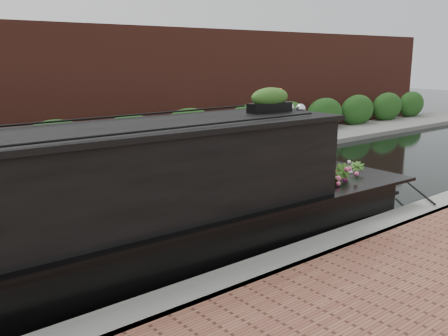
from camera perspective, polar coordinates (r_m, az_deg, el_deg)
ground at (r=9.74m, az=-7.00°, el=-5.54°), size 80.00×80.00×0.00m
near_bank_coping at (r=7.35m, az=7.32°, el=-11.77°), size 40.00×0.60×0.50m
far_bank_path at (r=13.35m, az=-16.76°, el=-0.98°), size 40.00×2.40×0.34m
far_hedge at (r=14.17m, az=-18.19°, el=-0.31°), size 40.00×1.10×2.80m
far_brick_wall at (r=16.11m, az=-20.94°, el=0.99°), size 40.00×1.00×8.00m
narrowboat at (r=6.99m, az=-14.98°, el=-6.32°), size 11.61×2.50×2.73m
rope_fender at (r=11.13m, az=15.69°, el=-2.68°), size 0.35×0.36×0.35m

